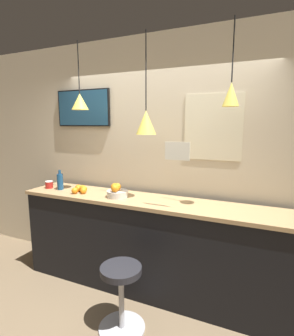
{
  "coord_description": "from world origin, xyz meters",
  "views": [
    {
      "loc": [
        1.12,
        -1.86,
        1.89
      ],
      "look_at": [
        0.0,
        0.67,
        1.42
      ],
      "focal_mm": 28.0,
      "sensor_mm": 36.0,
      "label": 1
    }
  ],
  "objects": [
    {
      "name": "ground_plane",
      "position": [
        0.0,
        0.0,
        0.0
      ],
      "size": [
        14.0,
        14.0,
        0.0
      ],
      "primitive_type": "plane",
      "color": "#756047"
    },
    {
      "name": "back_wall",
      "position": [
        0.0,
        1.05,
        1.45
      ],
      "size": [
        8.0,
        0.06,
        2.9
      ],
      "color": "beige",
      "rests_on": "ground_plane"
    },
    {
      "name": "service_counter",
      "position": [
        0.0,
        0.67,
        0.54
      ],
      "size": [
        3.06,
        0.55,
        1.07
      ],
      "color": "black",
      "rests_on": "ground_plane"
    },
    {
      "name": "bar_stool",
      "position": [
        0.03,
        0.03,
        0.41
      ],
      "size": [
        0.43,
        0.43,
        0.62
      ],
      "color": "#B7B7BC",
      "rests_on": "ground_plane"
    },
    {
      "name": "fruit_bowl",
      "position": [
        -0.35,
        0.62,
        1.13
      ],
      "size": [
        0.24,
        0.24,
        0.16
      ],
      "color": "beige",
      "rests_on": "service_counter"
    },
    {
      "name": "orange_pile",
      "position": [
        -0.86,
        0.62,
        1.11
      ],
      "size": [
        0.21,
        0.2,
        0.08
      ],
      "color": "orange",
      "rests_on": "service_counter"
    },
    {
      "name": "juice_bottle",
      "position": [
        -1.18,
        0.63,
        1.18
      ],
      "size": [
        0.08,
        0.08,
        0.25
      ],
      "color": "navy",
      "rests_on": "service_counter"
    },
    {
      "name": "spread_jar",
      "position": [
        -1.36,
        0.63,
        1.12
      ],
      "size": [
        0.1,
        0.1,
        0.09
      ],
      "color": "red",
      "rests_on": "service_counter"
    },
    {
      "name": "pendant_lamp_left",
      "position": [
        -0.83,
        0.64,
        2.14
      ],
      "size": [
        0.19,
        0.19,
        0.75
      ],
      "color": "black"
    },
    {
      "name": "pendant_lamp_middle",
      "position": [
        0.0,
        0.64,
        1.91
      ],
      "size": [
        0.21,
        0.21,
        1.02
      ],
      "color": "black"
    },
    {
      "name": "pendant_lamp_right",
      "position": [
        0.83,
        0.64,
        2.15
      ],
      "size": [
        0.15,
        0.15,
        0.76
      ],
      "color": "black"
    },
    {
      "name": "mounted_tv",
      "position": [
        -1.06,
        1.0,
        2.09
      ],
      "size": [
        0.8,
        0.04,
        0.47
      ],
      "color": "black"
    },
    {
      "name": "hanging_menu_board",
      "position": [
        0.4,
        0.48,
        1.64
      ],
      "size": [
        0.24,
        0.01,
        0.17
      ],
      "color": "white"
    },
    {
      "name": "wall_poster",
      "position": [
        0.62,
        1.02,
        1.85
      ],
      "size": [
        0.62,
        0.01,
        0.71
      ],
      "color": "beige"
    }
  ]
}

